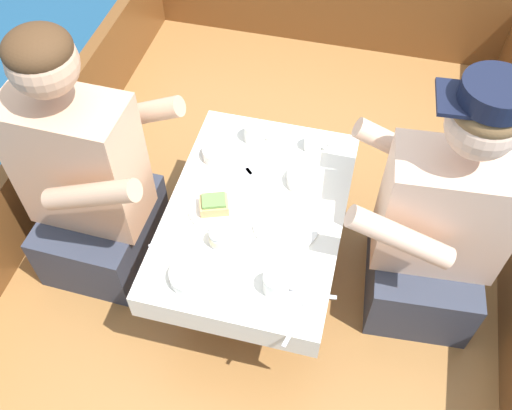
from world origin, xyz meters
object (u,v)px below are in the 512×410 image
object	(u,v)px
coffee_cup_starboard	(255,132)
coffee_cup_center	(277,283)
person_port	(87,182)
sandwich	(214,204)
person_starboard	(437,227)
coffee_cup_port	(313,142)
tin_can	(220,238)

from	to	relation	value
coffee_cup_starboard	coffee_cup_center	xyz separation A→B (m)	(0.21, -0.60, 0.00)
person_port	sandwich	size ratio (longest dim) A/B	9.04
person_port	coffee_cup_center	xyz separation A→B (m)	(0.72, -0.25, 0.03)
person_starboard	coffee_cup_port	bearing A→B (deg)	-32.28
person_starboard	tin_can	world-z (taller)	person_starboard
coffee_cup_port	tin_can	bearing A→B (deg)	-113.75
person_starboard	tin_can	size ratio (longest dim) A/B	14.84
sandwich	person_starboard	bearing A→B (deg)	9.25
person_starboard	coffee_cup_center	distance (m)	0.58
coffee_cup_starboard	coffee_cup_port	bearing A→B (deg)	1.19
sandwich	coffee_cup_starboard	bearing A→B (deg)	81.96
sandwich	tin_can	bearing A→B (deg)	-66.07
sandwich	person_port	bearing A→B (deg)	179.28
person_port	coffee_cup_starboard	bearing A→B (deg)	35.90
person_starboard	tin_can	distance (m)	0.71
person_port	coffee_cup_starboard	xyz separation A→B (m)	(0.51, 0.35, 0.03)
person_port	person_starboard	world-z (taller)	person_port
person_port	coffee_cup_center	distance (m)	0.77
sandwich	coffee_cup_center	xyz separation A→B (m)	(0.26, -0.24, 0.00)
coffee_cup_starboard	coffee_cup_center	bearing A→B (deg)	-70.22
coffee_cup_starboard	coffee_cup_center	distance (m)	0.63
sandwich	tin_can	distance (m)	0.13
coffee_cup_starboard	tin_can	xyz separation A→B (m)	(0.00, -0.48, -0.01)
coffee_cup_port	tin_can	world-z (taller)	coffee_cup_port
coffee_cup_starboard	tin_can	distance (m)	0.48
person_starboard	coffee_cup_center	world-z (taller)	person_starboard
person_port	sandwich	xyz separation A→B (m)	(0.46, -0.01, 0.03)
sandwich	coffee_cup_starboard	size ratio (longest dim) A/B	1.08
coffee_cup_center	tin_can	distance (m)	0.24
coffee_cup_center	person_starboard	bearing A→B (deg)	38.13
sandwich	coffee_cup_port	bearing A→B (deg)	53.57
tin_can	sandwich	bearing A→B (deg)	113.93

